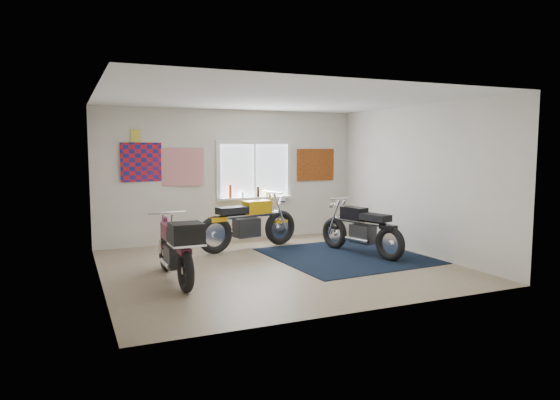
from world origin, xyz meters
name	(u,v)px	position (x,y,z in m)	size (l,w,h in m)	color
ground	(279,266)	(0.00, 0.00, 0.00)	(5.50, 5.50, 0.00)	#9E896B
room_shell	(279,166)	(0.00, 0.00, 1.64)	(5.50, 5.50, 5.50)	white
navy_rug	(346,256)	(1.39, 0.20, 0.01)	(2.50, 2.60, 0.01)	black
window_assembly	(254,174)	(0.50, 2.47, 1.37)	(1.66, 0.17, 1.26)	white
oil_bottles	(245,192)	(0.25, 2.40, 1.01)	(0.87, 0.07, 0.28)	#963615
flag_display	(135,136)	(-1.90, 2.48, 2.15)	(1.60, 0.10, 1.17)	red
triumph_poster	(316,165)	(1.95, 2.48, 1.55)	(0.90, 0.03, 0.70)	#A54C14
yellow_triumph	(248,224)	(0.01, 1.50, 0.48)	(2.13, 0.73, 1.08)	black
black_chrome_bike	(361,230)	(1.71, 0.22, 0.44)	(0.73, 1.92, 1.00)	black
maroon_tourer	(177,249)	(-1.75, -0.39, 0.50)	(0.57, 1.89, 0.96)	black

